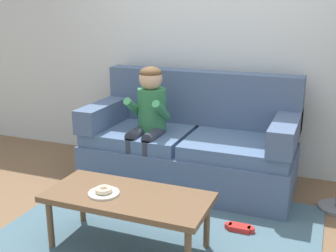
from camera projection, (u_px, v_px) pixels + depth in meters
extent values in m
plane|color=brown|center=(167.00, 224.00, 3.23)|extent=(10.00, 10.00, 0.00)
cube|color=silver|center=(220.00, 29.00, 4.09)|extent=(8.00, 0.10, 2.80)
cube|color=#476675|center=(154.00, 240.00, 3.00)|extent=(2.25, 1.96, 0.01)
cube|color=slate|center=(189.00, 164.00, 3.92)|extent=(1.90, 0.90, 0.38)
cube|color=slate|center=(140.00, 135.00, 3.98)|extent=(0.91, 0.74, 0.12)
cube|color=slate|center=(239.00, 147.00, 3.64)|extent=(0.91, 0.74, 0.12)
cube|color=slate|center=(201.00, 97.00, 4.08)|extent=(1.90, 0.20, 0.52)
cube|color=slate|center=(107.00, 113.00, 4.11)|extent=(0.20, 0.90, 0.22)
cube|color=slate|center=(286.00, 131.00, 3.51)|extent=(0.20, 0.90, 0.22)
cube|color=brown|center=(128.00, 197.00, 2.82)|extent=(1.12, 0.52, 0.04)
cylinder|color=brown|center=(50.00, 224.00, 2.87)|extent=(0.04, 0.04, 0.36)
cylinder|color=brown|center=(82.00, 200.00, 3.23)|extent=(0.04, 0.04, 0.36)
cylinder|color=brown|center=(207.00, 224.00, 2.87)|extent=(0.04, 0.04, 0.36)
cylinder|color=#337A4C|center=(152.00, 110.00, 3.83)|extent=(0.26, 0.26, 0.40)
sphere|color=#DBAD89|center=(151.00, 78.00, 3.73)|extent=(0.21, 0.21, 0.21)
ellipsoid|color=brown|center=(151.00, 73.00, 3.72)|extent=(0.20, 0.20, 0.12)
cylinder|color=#333847|center=(137.00, 134.00, 3.78)|extent=(0.11, 0.30, 0.11)
cylinder|color=#333847|center=(131.00, 163.00, 3.71)|extent=(0.09, 0.09, 0.44)
cube|color=black|center=(129.00, 191.00, 3.73)|extent=(0.10, 0.20, 0.06)
cylinder|color=#337A4C|center=(133.00, 108.00, 3.78)|extent=(0.07, 0.29, 0.23)
cylinder|color=#333847|center=(154.00, 136.00, 3.72)|extent=(0.11, 0.30, 0.11)
cylinder|color=#333847|center=(147.00, 166.00, 3.65)|extent=(0.09, 0.09, 0.44)
cube|color=black|center=(145.00, 194.00, 3.68)|extent=(0.10, 0.20, 0.06)
cylinder|color=#337A4C|center=(161.00, 110.00, 3.68)|extent=(0.07, 0.29, 0.23)
cylinder|color=white|center=(104.00, 193.00, 2.82)|extent=(0.21, 0.21, 0.01)
torus|color=beige|center=(104.00, 190.00, 2.81)|extent=(0.17, 0.17, 0.04)
cube|color=red|center=(239.00, 229.00, 3.12)|extent=(0.16, 0.09, 0.05)
cylinder|color=red|center=(228.00, 226.00, 3.15)|extent=(0.06, 0.06, 0.05)
cylinder|color=red|center=(251.00, 231.00, 3.09)|extent=(0.06, 0.06, 0.05)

